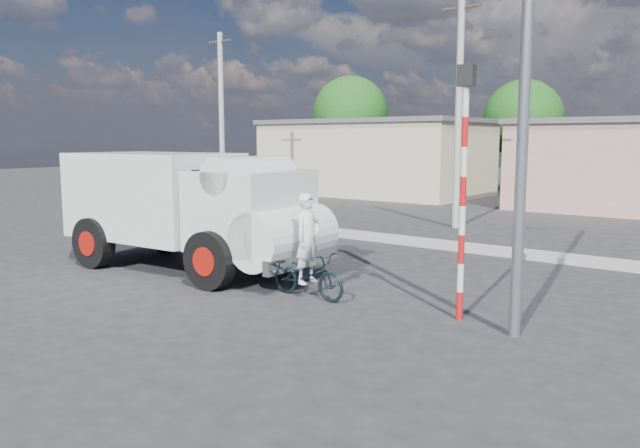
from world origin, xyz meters
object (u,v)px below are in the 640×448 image
Objects in this scene: cyclist at (308,253)px; streetlight at (517,17)px; truck at (192,206)px; traffic_pole at (464,171)px; bicycle at (308,275)px.

streetlight is (3.99, 0.14, 4.07)m from cyclist.
truck is 8.56m from streetlight.
traffic_pole is at bearing -2.59° from truck.
truck is 4.01m from bicycle.
bicycle is at bearing -177.94° from streetlight.
truck is 3.90× the size of bicycle.
truck is 0.77× the size of streetlight.
streetlight is (3.99, 0.14, 4.50)m from bicycle.
traffic_pole reaches higher than bicycle.
bicycle is 6.02m from streetlight.
traffic_pole is (3.06, 0.44, 2.13)m from bicycle.
truck is 6.99m from traffic_pole.
traffic_pole is (6.91, 0.11, 1.05)m from truck.
traffic_pole is 0.48× the size of streetlight.
streetlight reaches higher than bicycle.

